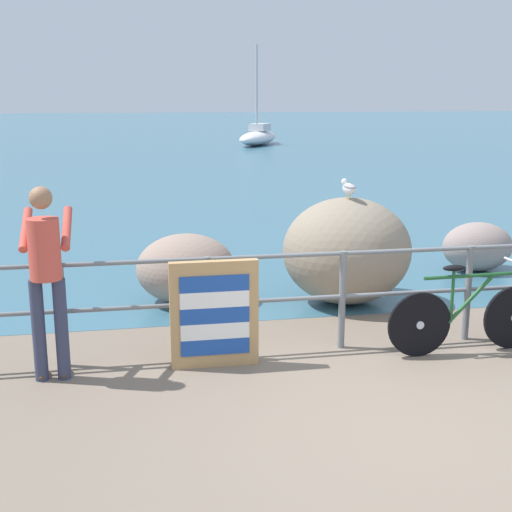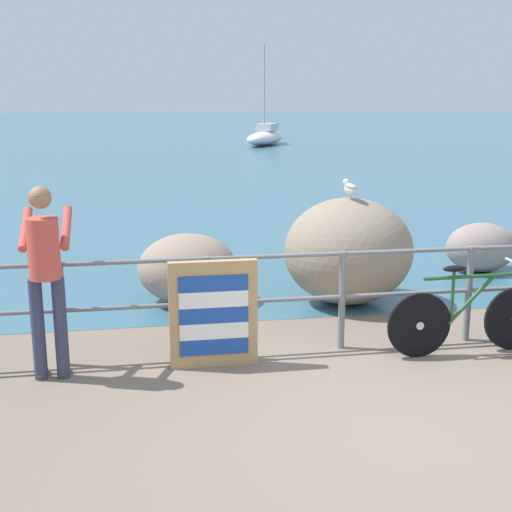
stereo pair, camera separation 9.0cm
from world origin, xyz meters
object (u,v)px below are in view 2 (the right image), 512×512
(bicycle, at_px, (468,316))
(breakwater_boulder_left, at_px, (187,268))
(sailboat, at_px, (265,137))
(seagull, at_px, (350,188))
(person_at_railing, at_px, (46,273))
(breakwater_boulder_right, at_px, (481,247))
(breakwater_boulder_main, at_px, (348,251))
(folded_deckchair_stack, at_px, (213,314))

(bicycle, height_order, breakwater_boulder_left, bicycle)
(sailboat, bearing_deg, seagull, 19.99)
(person_at_railing, relative_size, breakwater_boulder_right, 1.71)
(seagull, bearing_deg, breakwater_boulder_main, -28.50)
(person_at_railing, distance_m, folded_deckchair_stack, 1.58)
(bicycle, bearing_deg, breakwater_boulder_main, 107.70)
(breakwater_boulder_main, height_order, breakwater_boulder_left, breakwater_boulder_main)
(bicycle, distance_m, breakwater_boulder_main, 2.01)
(folded_deckchair_stack, xyz_separation_m, breakwater_boulder_right, (4.26, 2.95, -0.16))
(seagull, distance_m, sailboat, 27.29)
(folded_deckchair_stack, xyz_separation_m, breakwater_boulder_left, (-0.09, 2.15, -0.09))
(seagull, bearing_deg, person_at_railing, 107.99)
(bicycle, distance_m, breakwater_boulder_right, 3.49)
(breakwater_boulder_right, bearing_deg, person_at_railing, -152.71)
(folded_deckchair_stack, bearing_deg, bicycle, -2.16)
(person_at_railing, bearing_deg, seagull, -62.56)
(breakwater_boulder_left, bearing_deg, folded_deckchair_stack, -87.50)
(breakwater_boulder_main, relative_size, sailboat, 0.33)
(sailboat, bearing_deg, person_at_railing, 14.06)
(breakwater_boulder_right, xyz_separation_m, seagull, (-2.42, -1.25, 1.10))
(sailboat, bearing_deg, breakwater_boulder_right, 24.91)
(bicycle, relative_size, sailboat, 0.35)
(breakwater_boulder_main, height_order, breakwater_boulder_right, breakwater_boulder_main)
(bicycle, distance_m, seagull, 2.20)
(person_at_railing, xyz_separation_m, breakwater_boulder_left, (1.41, 2.18, -0.56))
(breakwater_boulder_main, height_order, seagull, seagull)
(breakwater_boulder_right, bearing_deg, bicycle, -119.33)
(bicycle, height_order, seagull, seagull)
(breakwater_boulder_right, distance_m, sailboat, 25.78)
(person_at_railing, bearing_deg, breakwater_boulder_right, -62.48)
(seagull, bearing_deg, breakwater_boulder_right, -71.81)
(sailboat, bearing_deg, folded_deckchair_stack, 16.90)
(person_at_railing, distance_m, breakwater_boulder_left, 2.65)
(breakwater_boulder_left, bearing_deg, bicycle, -40.35)
(seagull, bearing_deg, sailboat, -17.51)
(breakwater_boulder_right, xyz_separation_m, sailboat, (1.52, 25.74, 0.06))
(folded_deckchair_stack, relative_size, breakwater_boulder_main, 0.65)
(breakwater_boulder_main, xyz_separation_m, sailboat, (3.90, 26.90, -0.24))
(bicycle, bearing_deg, sailboat, 81.50)
(folded_deckchair_stack, bearing_deg, sailboat, 78.61)
(breakwater_boulder_main, xyz_separation_m, breakwater_boulder_left, (-1.97, 0.37, -0.23))
(breakwater_boulder_right, relative_size, sailboat, 0.21)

